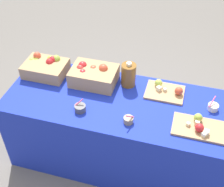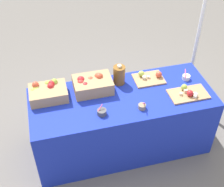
{
  "view_description": "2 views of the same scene",
  "coord_description": "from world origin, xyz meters",
  "px_view_note": "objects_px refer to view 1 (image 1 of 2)",
  "views": [
    {
      "loc": [
        0.46,
        -1.82,
        2.45
      ],
      "look_at": [
        -0.06,
        -0.0,
        0.81
      ],
      "focal_mm": 49.19,
      "sensor_mm": 36.0,
      "label": 1
    },
    {
      "loc": [
        -0.69,
        -2.27,
        2.82
      ],
      "look_at": [
        -0.11,
        0.02,
        0.79
      ],
      "focal_mm": 49.39,
      "sensor_mm": 36.0,
      "label": 2
    }
  ],
  "objects_px": {
    "cutting_board_front": "(199,127)",
    "cutting_board_back": "(166,90)",
    "sample_bowl_mid": "(80,108)",
    "cider_jug": "(129,75)",
    "apple_crate_middle": "(93,75)",
    "sample_bowl_near": "(213,107)",
    "apple_crate_left": "(45,67)",
    "sample_bowl_far": "(128,120)"
  },
  "relations": [
    {
      "from": "cutting_board_front",
      "to": "sample_bowl_near",
      "type": "xyz_separation_m",
      "value": [
        0.09,
        0.24,
        0.01
      ]
    },
    {
      "from": "cutting_board_front",
      "to": "sample_bowl_mid",
      "type": "height_order",
      "value": "sample_bowl_mid"
    },
    {
      "from": "apple_crate_middle",
      "to": "sample_bowl_mid",
      "type": "relative_size",
      "value": 3.85
    },
    {
      "from": "cutting_board_front",
      "to": "sample_bowl_far",
      "type": "height_order",
      "value": "sample_bowl_far"
    },
    {
      "from": "apple_crate_left",
      "to": "apple_crate_middle",
      "type": "distance_m",
      "value": 0.46
    },
    {
      "from": "cutting_board_front",
      "to": "sample_bowl_mid",
      "type": "distance_m",
      "value": 0.93
    },
    {
      "from": "cider_jug",
      "to": "apple_crate_middle",
      "type": "bearing_deg",
      "value": -170.8
    },
    {
      "from": "apple_crate_middle",
      "to": "cutting_board_back",
      "type": "bearing_deg",
      "value": 2.49
    },
    {
      "from": "sample_bowl_mid",
      "to": "sample_bowl_far",
      "type": "height_order",
      "value": "sample_bowl_far"
    },
    {
      "from": "apple_crate_left",
      "to": "cider_jug",
      "type": "height_order",
      "value": "cider_jug"
    },
    {
      "from": "cutting_board_back",
      "to": "sample_bowl_mid",
      "type": "bearing_deg",
      "value": -146.85
    },
    {
      "from": "sample_bowl_far",
      "to": "apple_crate_middle",
      "type": "bearing_deg",
      "value": 136.0
    },
    {
      "from": "apple_crate_middle",
      "to": "cider_jug",
      "type": "height_order",
      "value": "cider_jug"
    },
    {
      "from": "apple_crate_middle",
      "to": "sample_bowl_near",
      "type": "relative_size",
      "value": 3.85
    },
    {
      "from": "sample_bowl_far",
      "to": "cutting_board_front",
      "type": "bearing_deg",
      "value": 8.59
    },
    {
      "from": "sample_bowl_mid",
      "to": "apple_crate_middle",
      "type": "bearing_deg",
      "value": 91.99
    },
    {
      "from": "apple_crate_left",
      "to": "sample_bowl_far",
      "type": "distance_m",
      "value": 0.96
    },
    {
      "from": "apple_crate_middle",
      "to": "sample_bowl_mid",
      "type": "xyz_separation_m",
      "value": [
        0.01,
        -0.38,
        -0.05
      ]
    },
    {
      "from": "cutting_board_back",
      "to": "sample_bowl_near",
      "type": "distance_m",
      "value": 0.41
    },
    {
      "from": "sample_bowl_far",
      "to": "cider_jug",
      "type": "xyz_separation_m",
      "value": [
        -0.11,
        0.45,
        0.08
      ]
    },
    {
      "from": "sample_bowl_mid",
      "to": "cutting_board_back",
      "type": "bearing_deg",
      "value": 33.15
    },
    {
      "from": "cutting_board_front",
      "to": "apple_crate_middle",
      "type": "bearing_deg",
      "value": 161.21
    },
    {
      "from": "sample_bowl_mid",
      "to": "cider_jug",
      "type": "distance_m",
      "value": 0.52
    },
    {
      "from": "apple_crate_left",
      "to": "cider_jug",
      "type": "xyz_separation_m",
      "value": [
        0.76,
        0.05,
        0.04
      ]
    },
    {
      "from": "cutting_board_front",
      "to": "cutting_board_back",
      "type": "distance_m",
      "value": 0.46
    },
    {
      "from": "apple_crate_left",
      "to": "sample_bowl_near",
      "type": "bearing_deg",
      "value": -2.86
    },
    {
      "from": "cutting_board_front",
      "to": "cutting_board_back",
      "type": "bearing_deg",
      "value": 131.08
    },
    {
      "from": "cider_jug",
      "to": "sample_bowl_near",
      "type": "bearing_deg",
      "value": -9.64
    },
    {
      "from": "sample_bowl_far",
      "to": "cutting_board_back",
      "type": "bearing_deg",
      "value": 62.39
    },
    {
      "from": "sample_bowl_far",
      "to": "cider_jug",
      "type": "distance_m",
      "value": 0.47
    },
    {
      "from": "apple_crate_left",
      "to": "apple_crate_middle",
      "type": "height_order",
      "value": "apple_crate_middle"
    },
    {
      "from": "sample_bowl_mid",
      "to": "sample_bowl_far",
      "type": "xyz_separation_m",
      "value": [
        0.4,
        -0.02,
        -0.0
      ]
    },
    {
      "from": "cutting_board_front",
      "to": "cider_jug",
      "type": "distance_m",
      "value": 0.74
    },
    {
      "from": "apple_crate_middle",
      "to": "sample_bowl_near",
      "type": "bearing_deg",
      "value": -4.13
    },
    {
      "from": "sample_bowl_near",
      "to": "sample_bowl_mid",
      "type": "bearing_deg",
      "value": -163.31
    },
    {
      "from": "cutting_board_back",
      "to": "apple_crate_left",
      "type": "bearing_deg",
      "value": -178.55
    },
    {
      "from": "cutting_board_back",
      "to": "sample_bowl_mid",
      "type": "relative_size",
      "value": 3.16
    },
    {
      "from": "sample_bowl_mid",
      "to": "cider_jug",
      "type": "relative_size",
      "value": 0.45
    },
    {
      "from": "apple_crate_left",
      "to": "cutting_board_back",
      "type": "bearing_deg",
      "value": 1.45
    },
    {
      "from": "cutting_board_back",
      "to": "cider_jug",
      "type": "xyz_separation_m",
      "value": [
        -0.33,
        0.02,
        0.08
      ]
    },
    {
      "from": "apple_crate_middle",
      "to": "sample_bowl_near",
      "type": "height_order",
      "value": "apple_crate_middle"
    },
    {
      "from": "apple_crate_left",
      "to": "apple_crate_middle",
      "type": "relative_size",
      "value": 0.95
    }
  ]
}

